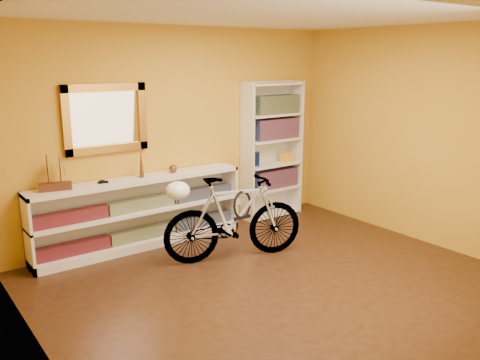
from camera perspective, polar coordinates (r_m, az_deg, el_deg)
floor at (r=5.18m, az=4.68°, el=-11.83°), size 4.50×4.00×0.01m
ceiling at (r=4.69m, az=5.33°, el=18.32°), size 4.50×4.00×0.01m
back_wall at (r=6.39m, az=-6.97°, el=5.30°), size 4.50×0.01×2.60m
left_wall at (r=3.72m, az=-22.18°, el=-1.71°), size 0.01×4.00×2.60m
right_wall at (r=6.46m, az=20.30°, el=4.64°), size 0.01×4.00×2.60m
gilt_mirror at (r=5.92m, az=-14.93°, el=6.72°), size 0.98×0.06×0.78m
wall_socket at (r=7.07m, az=-0.27°, el=-2.49°), size 0.09×0.02×0.09m
console_unit at (r=6.13m, az=-11.14°, el=-3.62°), size 2.60×0.35×0.85m
cd_row_lower at (r=6.19m, az=-10.95°, el=-5.92°), size 2.50×0.13×0.14m
cd_row_upper at (r=6.08m, az=-11.10°, el=-2.68°), size 2.50×0.13×0.14m
model_ship at (r=5.65m, az=-20.27°, el=0.82°), size 0.35×0.20×0.39m
toy_car at (r=5.85m, az=-15.19°, el=-0.34°), size 0.00×0.00×0.00m
bronze_ornament at (r=5.99m, az=-11.10°, el=1.85°), size 0.06×0.06×0.34m
decorative_orb at (r=6.20m, az=-7.58°, el=1.27°), size 0.10×0.10×0.10m
bookcase at (r=7.09m, az=3.63°, el=3.35°), size 0.90×0.30×1.90m
book_row_a at (r=7.21m, az=3.89°, el=0.22°), size 0.70×0.22×0.26m
book_row_b at (r=7.07m, az=3.98°, el=5.82°), size 0.70×0.22×0.28m
book_row_c at (r=7.04m, az=4.03°, el=8.52°), size 0.70×0.22×0.25m
travel_mug at (r=6.91m, az=1.87°, el=2.38°), size 0.09×0.09×0.20m
red_tin at (r=6.91m, az=2.26°, el=8.07°), size 0.14×0.14×0.16m
yellow_bag at (r=7.24m, az=5.34°, el=2.61°), size 0.18×0.13×0.14m
bicycle at (r=5.64m, az=-0.68°, el=-4.29°), size 0.90×1.69×0.96m
helmet at (r=5.38m, az=-7.05°, el=-1.21°), size 0.26×0.25×0.20m
u_lock at (r=5.62m, az=0.25°, el=-2.80°), size 0.24×0.03×0.24m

